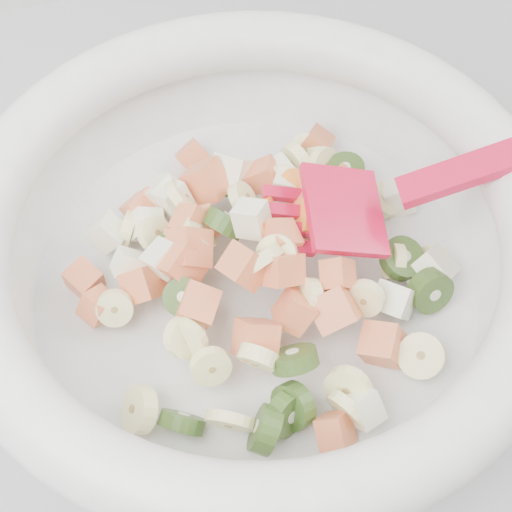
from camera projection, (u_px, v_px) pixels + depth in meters
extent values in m
cube|color=#9F9EA3|center=(100.00, 501.00, 0.88)|extent=(2.00, 0.60, 0.90)
cylinder|color=white|center=(256.00, 289.00, 0.50)|extent=(0.29, 0.29, 0.02)
torus|color=white|center=(256.00, 227.00, 0.45)|extent=(0.36, 0.36, 0.04)
cylinder|color=beige|center=(421.00, 356.00, 0.45)|extent=(0.03, 0.03, 0.02)
cylinder|color=beige|center=(115.00, 308.00, 0.46)|extent=(0.03, 0.02, 0.03)
cylinder|color=beige|center=(348.00, 389.00, 0.44)|extent=(0.03, 0.03, 0.03)
cylinder|color=beige|center=(183.00, 198.00, 0.49)|extent=(0.03, 0.03, 0.03)
cylinder|color=beige|center=(277.00, 254.00, 0.45)|extent=(0.03, 0.03, 0.03)
cylinder|color=beige|center=(306.00, 152.00, 0.54)|extent=(0.03, 0.03, 0.03)
cylinder|color=beige|center=(230.00, 421.00, 0.42)|extent=(0.03, 0.02, 0.03)
cylinder|color=beige|center=(348.00, 410.00, 0.43)|extent=(0.02, 0.03, 0.03)
cylinder|color=beige|center=(185.00, 337.00, 0.44)|extent=(0.03, 0.03, 0.03)
cylinder|color=beige|center=(282.00, 183.00, 0.51)|extent=(0.03, 0.02, 0.03)
cylinder|color=beige|center=(261.00, 259.00, 0.45)|extent=(0.04, 0.02, 0.04)
cylinder|color=beige|center=(381.00, 200.00, 0.52)|extent=(0.03, 0.03, 0.02)
cylinder|color=beige|center=(297.00, 161.00, 0.53)|extent=(0.02, 0.04, 0.04)
cylinder|color=beige|center=(394.00, 260.00, 0.49)|extent=(0.02, 0.03, 0.03)
cylinder|color=beige|center=(307.00, 296.00, 0.45)|extent=(0.02, 0.03, 0.03)
cylinder|color=beige|center=(128.00, 228.00, 0.50)|extent=(0.02, 0.03, 0.03)
cylinder|color=beige|center=(243.00, 199.00, 0.49)|extent=(0.03, 0.03, 0.03)
cylinder|color=beige|center=(211.00, 367.00, 0.43)|extent=(0.03, 0.02, 0.03)
cylinder|color=beige|center=(324.00, 164.00, 0.53)|extent=(0.03, 0.02, 0.03)
cylinder|color=beige|center=(155.00, 234.00, 0.48)|extent=(0.03, 0.03, 0.02)
cylinder|color=beige|center=(365.00, 298.00, 0.46)|extent=(0.03, 0.02, 0.03)
cylinder|color=beige|center=(258.00, 357.00, 0.43)|extent=(0.03, 0.02, 0.03)
cylinder|color=beige|center=(139.00, 410.00, 0.43)|extent=(0.03, 0.04, 0.04)
cylinder|color=beige|center=(186.00, 340.00, 0.44)|extent=(0.03, 0.03, 0.03)
cylinder|color=beige|center=(433.00, 264.00, 0.49)|extent=(0.02, 0.03, 0.03)
cylinder|color=beige|center=(199.00, 234.00, 0.47)|extent=(0.02, 0.03, 0.03)
cube|color=#F1754C|center=(198.00, 305.00, 0.45)|extent=(0.03, 0.03, 0.03)
cube|color=#F1754C|center=(244.00, 266.00, 0.45)|extent=(0.03, 0.03, 0.03)
cube|color=#F1754C|center=(344.00, 186.00, 0.52)|extent=(0.03, 0.02, 0.03)
cube|color=#F1754C|center=(98.00, 306.00, 0.47)|extent=(0.03, 0.03, 0.02)
cube|color=#F1754C|center=(294.00, 311.00, 0.45)|extent=(0.03, 0.03, 0.03)
cube|color=#F1754C|center=(382.00, 345.00, 0.46)|extent=(0.04, 0.03, 0.03)
cube|color=#F1754C|center=(280.00, 269.00, 0.45)|extent=(0.03, 0.03, 0.03)
cube|color=#F1754C|center=(196.00, 227.00, 0.48)|extent=(0.03, 0.03, 0.03)
cube|color=#F1754C|center=(188.00, 248.00, 0.47)|extent=(0.04, 0.03, 0.04)
cube|color=#F1754C|center=(338.00, 275.00, 0.46)|extent=(0.03, 0.03, 0.03)
cube|color=#F1754C|center=(143.00, 285.00, 0.47)|extent=(0.03, 0.03, 0.03)
cube|color=#F1754C|center=(281.00, 239.00, 0.46)|extent=(0.02, 0.02, 0.02)
cube|color=#F1754C|center=(315.00, 145.00, 0.55)|extent=(0.03, 0.03, 0.03)
cube|color=#F1754C|center=(263.00, 175.00, 0.51)|extent=(0.03, 0.03, 0.03)
cube|color=#F1754C|center=(205.00, 183.00, 0.50)|extent=(0.04, 0.04, 0.04)
cube|color=#F1754C|center=(335.00, 309.00, 0.45)|extent=(0.03, 0.03, 0.04)
cube|color=#F1754C|center=(256.00, 339.00, 0.44)|extent=(0.03, 0.03, 0.04)
cube|color=#F1754C|center=(191.00, 223.00, 0.47)|extent=(0.03, 0.03, 0.03)
cube|color=#F1754C|center=(193.00, 156.00, 0.54)|extent=(0.03, 0.03, 0.03)
cube|color=#F1754C|center=(143.00, 210.00, 0.51)|extent=(0.03, 0.03, 0.03)
cube|color=#F1754C|center=(84.00, 280.00, 0.48)|extent=(0.03, 0.03, 0.02)
cube|color=#F1754C|center=(179.00, 263.00, 0.46)|extent=(0.04, 0.04, 0.04)
cube|color=#F1754C|center=(312.00, 206.00, 0.49)|extent=(0.03, 0.04, 0.04)
cube|color=#F1754C|center=(336.00, 431.00, 0.43)|extent=(0.02, 0.03, 0.03)
cylinder|color=#55882D|center=(183.00, 297.00, 0.46)|extent=(0.03, 0.03, 0.03)
cylinder|color=#55882D|center=(293.00, 406.00, 0.43)|extent=(0.03, 0.03, 0.03)
cylinder|color=#55882D|center=(182.00, 422.00, 0.43)|extent=(0.03, 0.03, 0.03)
cylinder|color=#55882D|center=(286.00, 414.00, 0.43)|extent=(0.03, 0.03, 0.03)
cylinder|color=#55882D|center=(345.00, 171.00, 0.52)|extent=(0.03, 0.03, 0.01)
cylinder|color=#55882D|center=(402.00, 259.00, 0.48)|extent=(0.04, 0.04, 0.02)
cylinder|color=#55882D|center=(294.00, 360.00, 0.44)|extent=(0.03, 0.03, 0.03)
cylinder|color=#55882D|center=(226.00, 179.00, 0.51)|extent=(0.03, 0.03, 0.03)
cylinder|color=#55882D|center=(177.00, 247.00, 0.47)|extent=(0.03, 0.03, 0.03)
cylinder|color=#55882D|center=(224.00, 223.00, 0.48)|extent=(0.03, 0.04, 0.03)
cylinder|color=#55882D|center=(430.00, 291.00, 0.47)|extent=(0.03, 0.02, 0.03)
cylinder|color=#55882D|center=(265.00, 430.00, 0.42)|extent=(0.03, 0.03, 0.04)
cube|color=white|center=(233.00, 174.00, 0.51)|extent=(0.04, 0.04, 0.04)
cube|color=white|center=(161.00, 193.00, 0.51)|extent=(0.03, 0.03, 0.03)
cube|color=white|center=(174.00, 200.00, 0.50)|extent=(0.03, 0.03, 0.03)
cube|color=white|center=(129.00, 264.00, 0.48)|extent=(0.02, 0.02, 0.03)
cube|color=white|center=(431.00, 271.00, 0.49)|extent=(0.04, 0.03, 0.04)
cube|color=white|center=(147.00, 224.00, 0.49)|extent=(0.02, 0.02, 0.03)
cube|color=white|center=(252.00, 219.00, 0.46)|extent=(0.03, 0.03, 0.03)
cube|color=white|center=(289.00, 188.00, 0.50)|extent=(0.03, 0.03, 0.02)
cube|color=white|center=(398.00, 198.00, 0.52)|extent=(0.03, 0.02, 0.03)
cube|color=white|center=(163.00, 259.00, 0.47)|extent=(0.03, 0.03, 0.03)
cube|color=white|center=(364.00, 408.00, 0.43)|extent=(0.02, 0.03, 0.02)
cube|color=white|center=(107.00, 232.00, 0.49)|extent=(0.03, 0.03, 0.03)
cube|color=white|center=(394.00, 300.00, 0.47)|extent=(0.03, 0.03, 0.03)
cube|color=white|center=(278.00, 173.00, 0.52)|extent=(0.02, 0.03, 0.02)
cube|color=#FF9A2E|center=(300.00, 190.00, 0.50)|extent=(0.03, 0.03, 0.02)
cube|color=#FF9A2E|center=(313.00, 219.00, 0.47)|extent=(0.03, 0.03, 0.02)
cube|color=#FF9A2E|center=(257.00, 217.00, 0.47)|extent=(0.03, 0.03, 0.03)
cube|color=red|center=(344.00, 210.00, 0.47)|extent=(0.06, 0.07, 0.03)
cube|color=red|center=(282.00, 194.00, 0.48)|extent=(0.03, 0.01, 0.01)
cube|color=red|center=(286.00, 211.00, 0.47)|extent=(0.03, 0.01, 0.01)
cube|color=red|center=(290.00, 229.00, 0.46)|extent=(0.03, 0.01, 0.01)
cube|color=red|center=(294.00, 248.00, 0.46)|extent=(0.03, 0.01, 0.01)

